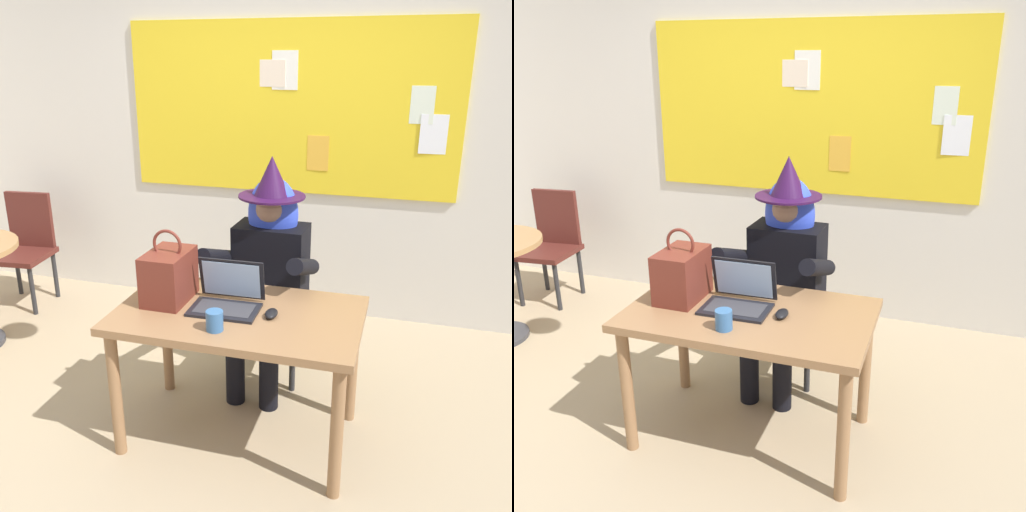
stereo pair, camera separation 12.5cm
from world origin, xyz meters
The scene contains 10 objects.
ground_plane centered at (0.00, 0.00, 0.00)m, with size 24.00×24.00×0.00m, color tan.
wall_back_bulletin centered at (0.00, 1.78, 1.49)m, with size 6.07×1.85×2.96m.
desk_main centered at (0.15, 0.12, 0.62)m, with size 1.21×0.73×0.72m.
chair_at_desk centered at (0.13, 0.84, 0.51)m, with size 0.45×0.45×0.90m.
person_costumed centered at (0.14, 0.71, 0.78)m, with size 0.60×0.66×1.38m.
laptop centered at (0.08, 0.15, 0.77)m, with size 0.35×0.27×0.23m.
computer_mouse centered at (0.32, 0.11, 0.74)m, with size 0.06×0.10×0.03m, color black.
handbag centered at (-0.23, 0.15, 0.86)m, with size 0.20×0.30×0.38m.
coffee_mug centered at (0.11, -0.10, 0.77)m, with size 0.08×0.08×0.10m, color #336099.
chair_spare_by_window centered at (-2.04, 1.28, 0.49)m, with size 0.46×0.46×0.88m.
Camera 1 is at (0.92, -2.20, 1.90)m, focal length 38.55 mm.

